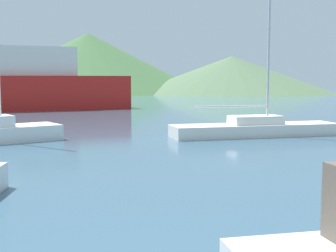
{
  "coord_description": "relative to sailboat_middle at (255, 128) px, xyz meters",
  "views": [
    {
      "loc": [
        -2.62,
        -2.15,
        2.89
      ],
      "look_at": [
        0.54,
        14.0,
        1.2
      ],
      "focal_mm": 50.0,
      "sensor_mm": 36.0,
      "label": 1
    }
  ],
  "objects": [
    {
      "name": "hill_central",
      "position": [
        -6.29,
        76.49,
        5.63
      ],
      "size": [
        47.96,
        47.96,
        12.08
      ],
      "color": "#3D6038",
      "rests_on": "ground_plane"
    },
    {
      "name": "sailboat_middle",
      "position": [
        0.0,
        0.0,
        0.0
      ],
      "size": [
        8.64,
        2.41,
        7.63
      ],
      "rotation": [
        0.0,
        0.0,
        0.06
      ],
      "color": "white",
      "rests_on": "ground_plane"
    },
    {
      "name": "hill_east",
      "position": [
        20.57,
        64.16,
        3.13
      ],
      "size": [
        38.62,
        38.62,
        7.07
      ],
      "color": "#4C6647",
      "rests_on": "ground_plane"
    }
  ]
}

